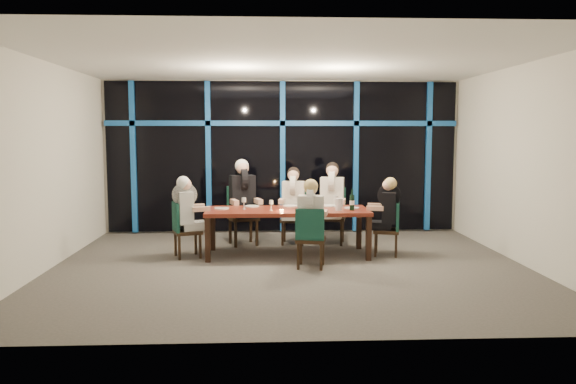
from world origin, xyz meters
The scene contains 29 objects.
room centered at (0.00, 0.00, 2.02)m, with size 7.04×7.00×3.02m.
window_wall centered at (0.01, 2.93, 1.55)m, with size 6.86×0.43×2.94m.
dining_table centered at (0.00, 0.80, 0.68)m, with size 2.60×1.00×0.75m.
chair_far_left centered at (-0.77, 1.78, 0.58)m, with size 0.60×0.60×1.03m.
chair_far_mid centered at (0.16, 1.80, 0.52)m, with size 0.49×0.49×0.93m.
chair_far_right centered at (0.85, 1.79, 0.55)m, with size 0.55×0.55×0.99m.
chair_end_left centered at (-1.67, 0.69, 0.49)m, with size 0.52×0.52×0.88m.
chair_end_right centered at (1.67, 0.69, 0.48)m, with size 0.49×0.49×0.86m.
chair_near_mid centered at (0.29, -0.13, 0.50)m, with size 0.49×0.49×0.89m.
diner_far_left centered at (-0.74, 1.69, 0.98)m, with size 0.61×0.70×1.00m.
diner_far_mid centered at (0.15, 1.73, 0.89)m, with size 0.50×0.61×0.91m.
diner_far_right centered at (0.83, 1.71, 0.95)m, with size 0.55×0.66×0.97m.
diner_end_left centered at (-1.60, 0.72, 0.85)m, with size 0.60×0.53×0.86m.
diner_end_right centered at (1.60, 0.71, 0.83)m, with size 0.58×0.49×0.84m.
diner_near_mid centered at (0.31, -0.05, 0.85)m, with size 0.49×0.59×0.87m.
plate_far_left centered at (-0.58, 1.15, 0.76)m, with size 0.24×0.24×0.01m, color white.
plate_far_mid centered at (0.07, 1.17, 0.76)m, with size 0.24×0.24×0.01m, color white.
plate_far_right centered at (0.72, 1.15, 0.76)m, with size 0.24×0.24×0.01m, color white.
plate_end_left centered at (-1.06, 0.90, 0.76)m, with size 0.24×0.24×0.01m, color white.
plate_end_right centered at (1.05, 0.85, 0.76)m, with size 0.24×0.24×0.01m, color white.
plate_near_mid centered at (0.41, 0.50, 0.76)m, with size 0.24×0.24×0.01m, color white.
wine_bottle centered at (1.02, 0.62, 0.88)m, with size 0.08×0.08×0.34m.
water_pitcher centered at (0.81, 0.62, 0.85)m, with size 0.12×0.11×0.19m.
tea_light centered at (-0.10, 0.54, 0.77)m, with size 0.05×0.05×0.03m, color #FFA24C.
wine_glass_a centered at (-0.26, 0.68, 0.87)m, with size 0.06×0.06×0.16m.
wine_glass_b centered at (0.20, 0.93, 0.87)m, with size 0.06×0.06×0.16m.
wine_glass_c centered at (0.36, 0.70, 0.87)m, with size 0.06×0.06×0.16m.
wine_glass_d centered at (-0.70, 0.86, 0.88)m, with size 0.07×0.07×0.18m.
wine_glass_e centered at (0.81, 1.03, 0.89)m, with size 0.07×0.07×0.19m.
Camera 1 is at (-0.41, -8.13, 1.97)m, focal length 35.00 mm.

